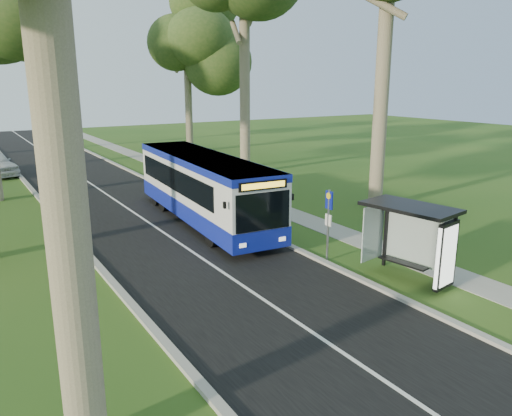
# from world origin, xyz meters

# --- Properties ---
(ground) EXTENTS (120.00, 120.00, 0.00)m
(ground) POSITION_xyz_m (0.00, 0.00, 0.00)
(ground) COLOR #274F18
(ground) RESTS_ON ground
(road) EXTENTS (7.00, 100.00, 0.02)m
(road) POSITION_xyz_m (-3.50, 10.00, 0.01)
(road) COLOR black
(road) RESTS_ON ground
(kerb_east) EXTENTS (0.25, 100.00, 0.12)m
(kerb_east) POSITION_xyz_m (0.00, 10.00, 0.06)
(kerb_east) COLOR #9E9B93
(kerb_east) RESTS_ON ground
(kerb_west) EXTENTS (0.25, 100.00, 0.12)m
(kerb_west) POSITION_xyz_m (-7.00, 10.00, 0.06)
(kerb_west) COLOR #9E9B93
(kerb_west) RESTS_ON ground
(centre_line) EXTENTS (0.12, 100.00, 0.00)m
(centre_line) POSITION_xyz_m (-3.50, 10.00, 0.02)
(centre_line) COLOR white
(centre_line) RESTS_ON road
(footpath) EXTENTS (1.50, 100.00, 0.02)m
(footpath) POSITION_xyz_m (3.00, 10.00, 0.01)
(footpath) COLOR gray
(footpath) RESTS_ON ground
(bus) EXTENTS (3.30, 11.76, 3.08)m
(bus) POSITION_xyz_m (-1.20, 8.25, 1.59)
(bus) COLOR white
(bus) RESTS_ON ground
(bus_stop_sign) EXTENTS (0.09, 0.37, 2.64)m
(bus_stop_sign) POSITION_xyz_m (0.31, 1.18, 1.64)
(bus_stop_sign) COLOR gray
(bus_stop_sign) RESTS_ON ground
(bus_shelter) EXTENTS (2.06, 3.17, 2.53)m
(bus_shelter) POSITION_xyz_m (1.47, -1.98, 1.78)
(bus_shelter) COLOR black
(bus_shelter) RESTS_ON ground
(litter_bin) EXTENTS (0.48, 0.48, 0.84)m
(litter_bin) POSITION_xyz_m (0.81, 6.72, 0.43)
(litter_bin) COLOR black
(litter_bin) RESTS_ON ground
(tree_east_d) EXTENTS (5.20, 5.20, 13.68)m
(tree_east_d) POSITION_xyz_m (8.00, 30.00, 10.15)
(tree_east_d) COLOR #7A6B56
(tree_east_d) RESTS_ON ground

